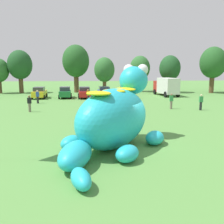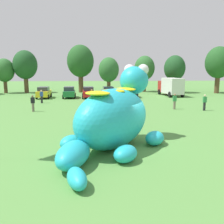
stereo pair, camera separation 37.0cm
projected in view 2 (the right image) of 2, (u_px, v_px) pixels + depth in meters
name	position (u px, v px, depth m)	size (l,w,h in m)	color
ground_plane	(132.00, 145.00, 14.22)	(160.00, 160.00, 0.00)	#568E42
giant_inflatable_creature	(113.00, 117.00, 13.50)	(6.38, 8.84, 4.65)	#23B2C6
car_yellow	(44.00, 92.00, 37.14)	(2.04, 4.15, 1.72)	yellow
car_green	(69.00, 92.00, 37.47)	(2.14, 4.20, 1.72)	#1E7238
car_red	(88.00, 92.00, 37.23)	(2.13, 4.19, 1.72)	red
car_blue	(108.00, 92.00, 37.92)	(2.12, 4.19, 1.72)	#2347B7
car_black	(130.00, 92.00, 38.81)	(2.20, 4.23, 1.72)	black
box_truck	(171.00, 86.00, 40.23)	(2.88, 6.57, 2.95)	#B2231E
tree_left	(4.00, 71.00, 44.53)	(3.55, 3.55, 6.30)	brown
tree_mid_left	(25.00, 65.00, 44.99)	(4.40, 4.40, 7.81)	brown
tree_centre_left	(80.00, 61.00, 45.82)	(5.00, 5.00, 8.88)	brown
tree_centre	(109.00, 70.00, 43.70)	(3.64, 3.64, 6.47)	brown
tree_centre_right	(145.00, 68.00, 47.27)	(3.91, 3.91, 6.94)	brown
tree_mid_right	(175.00, 68.00, 45.14)	(3.89, 3.89, 6.91)	brown
tree_right	(219.00, 63.00, 44.06)	(4.74, 4.74, 8.41)	brown
spectator_near_inflatable	(92.00, 96.00, 32.93)	(0.38, 0.26, 1.71)	black
spectator_mid_field	(175.00, 101.00, 26.79)	(0.38, 0.26, 1.71)	#726656
spectator_by_cars	(205.00, 103.00, 25.89)	(0.38, 0.26, 1.71)	black
spectator_wandering	(42.00, 97.00, 31.63)	(0.38, 0.26, 1.71)	black
spectator_far_side	(33.00, 103.00, 25.27)	(0.38, 0.26, 1.71)	#726656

